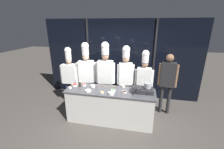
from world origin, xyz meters
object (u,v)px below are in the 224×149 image
Objects in this scene: prep_bowl_soy_glaze at (124,92)px; chef_line at (105,71)px; prep_bowl_scallions at (113,90)px; prep_bowl_mushrooms at (123,86)px; prep_bowl_carrots at (102,92)px; squeeze_bottle_soy at (80,84)px; prep_bowl_chili_flakes at (84,85)px; serving_spoon_slotted at (102,86)px; prep_bowl_shrimp at (70,88)px; portable_stove at (143,90)px; stock_pot at (148,85)px; chef_pastry at (126,72)px; serving_spoon_solid at (113,87)px; squeeze_bottle_clear at (77,82)px; frying_pan at (138,87)px; chef_head at (70,74)px; chef_sous at (86,71)px; person_guest at (167,78)px; prep_bowl_noodles at (111,93)px; prep_bowl_garlic at (88,91)px; chef_apprentice at (144,77)px; prep_bowl_bean_sprouts at (93,86)px.

prep_bowl_soy_glaze is 0.99m from chef_line.
prep_bowl_mushrooms is at bearing 56.46° from prep_bowl_scallions.
chef_line is (-0.12, 0.82, 0.29)m from prep_bowl_carrots.
prep_bowl_mushrooms is (1.17, 0.19, -0.05)m from squeeze_bottle_soy.
squeeze_bottle_soy is at bearing 158.49° from prep_bowl_carrots.
prep_bowl_chili_flakes reaches higher than serving_spoon_slotted.
portable_stove is at bearing 5.10° from prep_bowl_shrimp.
serving_spoon_slotted is (-0.36, 0.27, -0.02)m from prep_bowl_scallions.
stock_pot is at bearing -17.11° from prep_bowl_mushrooms.
chef_pastry is at bearing 128.67° from portable_stove.
prep_bowl_carrots is 0.46m from serving_spoon_solid.
serving_spoon_slotted is at bearing 173.16° from stock_pot.
squeeze_bottle_clear is 0.20m from squeeze_bottle_soy.
prep_bowl_chili_flakes is at bearing 176.97° from frying_pan.
prep_bowl_soy_glaze is at bearing -163.31° from portable_stove.
chef_sous is at bearing -177.14° from chef_head.
chef_sous is 1.14× the size of person_guest.
chef_head is (-0.42, 0.43, 0.07)m from squeeze_bottle_clear.
prep_bowl_noodles is at bearing -161.39° from stock_pot.
prep_bowl_chili_flakes is at bearing 126.89° from prep_bowl_garlic.
squeeze_bottle_clear is 0.08× the size of chef_pastry.
chef_head is at bearing 8.71° from person_guest.
prep_bowl_shrimp is at bearing -165.11° from prep_bowl_mushrooms.
chef_line reaches higher than prep_bowl_carrots.
chef_apprentice is (1.11, 0.48, 0.17)m from serving_spoon_slotted.
chef_line is 0.59m from chef_pastry.
prep_bowl_garlic is 0.08× the size of chef_sous.
prep_bowl_soy_glaze is at bearing 41.89° from person_guest.
squeeze_bottle_clear is at bearing 27.27° from chef_line.
portable_stove is 2.33× the size of serving_spoon_slotted.
prep_bowl_noodles is at bearing -114.87° from prep_bowl_mushrooms.
stock_pot is at bearing 0.11° from portable_stove.
prep_bowl_noodles is at bearing 148.92° from chef_head.
prep_bowl_soy_glaze is at bearing 57.93° from chef_apprentice.
prep_bowl_soy_glaze is 0.78× the size of prep_bowl_garlic.
frying_pan is 2.21m from chef_head.
chef_sous is at bearing 153.86° from serving_spoon_solid.
prep_bowl_garlic is at bearing -168.43° from prep_bowl_scallions.
prep_bowl_garlic is at bearing -145.18° from serving_spoon_solid.
frying_pan is 1.26m from prep_bowl_garlic.
chef_pastry is at bearing 134.73° from stock_pot.
serving_spoon_solid is (0.31, 0.00, 0.00)m from serving_spoon_slotted.
prep_bowl_chili_flakes is 1.25m from chef_pastry.
frying_pan is at bearing -0.60° from squeeze_bottle_soy.
prep_bowl_chili_flakes is at bearing 16.46° from chef_pastry.
prep_bowl_bean_sprouts is 0.06× the size of chef_sous.
chef_apprentice reaches higher than prep_bowl_mushrooms.
squeeze_bottle_clear is 1.40× the size of prep_bowl_chili_flakes.
squeeze_bottle_clear is at bearing 168.97° from prep_bowl_soy_glaze.
prep_bowl_shrimp is 0.05× the size of chef_apprentice.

